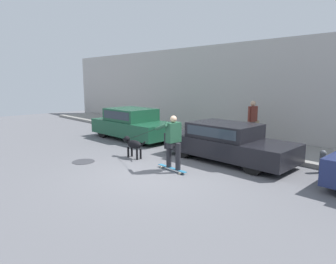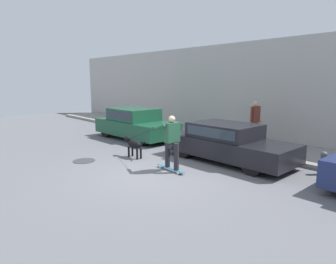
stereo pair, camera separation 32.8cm
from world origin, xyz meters
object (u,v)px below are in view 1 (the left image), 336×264
Objects in this scene: dog at (133,144)px; parked_car_0 at (133,124)px; pedestrian_with_bag at (253,119)px; skateboarder at (173,140)px; parked_car_1 at (227,143)px; fire_hydrant at (322,161)px.

parked_car_0 is at bearing -38.17° from dog.
pedestrian_with_bag is at bearing -111.87° from dog.
skateboarder is at bearing 176.23° from dog.
pedestrian_with_bag is (-0.68, 2.68, 0.47)m from parked_car_1.
dog reaches higher than fire_hydrant.
pedestrian_with_bag is (1.75, 4.71, 0.61)m from dog.
parked_car_0 is 5.16m from parked_car_1.
parked_car_1 is at bearing -68.40° from pedestrian_with_bag.
pedestrian_with_bag reaches higher than parked_car_0.
parked_car_0 is 3.60× the size of dog.
pedestrian_with_bag reaches higher than fire_hydrant.
fire_hydrant is at bearing 4.63° from parked_car_0.
skateboarder reaches higher than parked_car_0.
skateboarder is (2.03, -0.08, 0.46)m from dog.
skateboarder reaches higher than dog.
parked_car_0 is at bearing 178.84° from parked_car_1.
skateboarder is 4.81m from pedestrian_with_bag.
parked_car_1 is at bearing -141.54° from dog.
skateboarder is at bearing -101.85° from parked_car_1.
dog is 2.08m from skateboarder.
skateboarder is 4.31× the size of fire_hydrant.
parked_car_1 is 6.45× the size of fire_hydrant.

